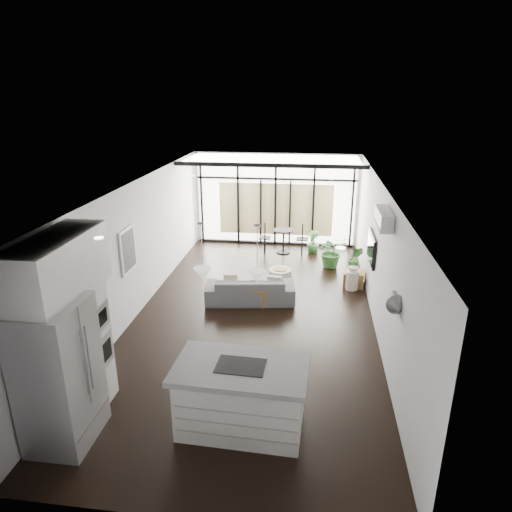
% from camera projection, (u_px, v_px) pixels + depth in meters
% --- Properties ---
extents(floor, '(5.00, 10.00, 0.00)m').
position_uv_depth(floor, '(254.00, 315.00, 9.76)').
color(floor, black).
rests_on(floor, ground).
extents(ceiling, '(5.00, 10.00, 0.00)m').
position_uv_depth(ceiling, '(254.00, 186.00, 8.81)').
color(ceiling, white).
rests_on(ceiling, ground).
extents(wall_left, '(0.02, 10.00, 2.80)m').
position_uv_depth(wall_left, '(137.00, 249.00, 9.59)').
color(wall_left, silver).
rests_on(wall_left, ground).
extents(wall_right, '(0.02, 10.00, 2.80)m').
position_uv_depth(wall_right, '(380.00, 260.00, 8.98)').
color(wall_right, silver).
rests_on(wall_right, ground).
extents(wall_back, '(5.00, 0.02, 2.80)m').
position_uv_depth(wall_back, '(276.00, 199.00, 13.95)').
color(wall_back, silver).
rests_on(wall_back, ground).
extents(wall_front, '(5.00, 0.02, 2.80)m').
position_uv_depth(wall_front, '(189.00, 419.00, 4.63)').
color(wall_front, silver).
rests_on(wall_front, ground).
extents(glazing, '(5.00, 0.20, 2.80)m').
position_uv_depth(glazing, '(275.00, 200.00, 13.83)').
color(glazing, black).
rests_on(glazing, ground).
extents(skylight, '(4.70, 1.90, 0.06)m').
position_uv_depth(skylight, '(273.00, 159.00, 12.55)').
color(skylight, white).
rests_on(skylight, ceiling).
extents(neighbour_building, '(3.50, 0.02, 1.60)m').
position_uv_depth(neighbour_building, '(276.00, 209.00, 14.00)').
color(neighbour_building, beige).
rests_on(neighbour_building, ground).
extents(island, '(1.88, 1.16, 1.00)m').
position_uv_depth(island, '(241.00, 397.00, 6.38)').
color(island, silver).
rests_on(island, floor).
extents(cooktop, '(0.69, 0.47, 0.01)m').
position_uv_depth(cooktop, '(241.00, 366.00, 6.21)').
color(cooktop, black).
rests_on(cooktop, island).
extents(fridge, '(0.79, 0.98, 2.03)m').
position_uv_depth(fridge, '(59.00, 374.00, 6.01)').
color(fridge, '#98989C').
rests_on(fridge, floor).
extents(appliance_column, '(0.58, 0.61, 2.26)m').
position_uv_depth(appliance_column, '(83.00, 337.00, 6.70)').
color(appliance_column, silver).
rests_on(appliance_column, floor).
extents(upper_cabinets, '(0.62, 1.75, 0.86)m').
position_uv_depth(upper_cabinets, '(58.00, 268.00, 5.96)').
color(upper_cabinets, silver).
rests_on(upper_cabinets, wall_left).
extents(pendant_left, '(0.26, 0.26, 0.18)m').
position_uv_depth(pendant_left, '(203.00, 274.00, 6.65)').
color(pendant_left, white).
rests_on(pendant_left, ceiling).
extents(pendant_right, '(0.26, 0.26, 0.18)m').
position_uv_depth(pendant_right, '(257.00, 276.00, 6.56)').
color(pendant_right, white).
rests_on(pendant_right, ceiling).
extents(sofa, '(2.07, 0.86, 0.79)m').
position_uv_depth(sofa, '(250.00, 285.00, 10.31)').
color(sofa, '#4A4A4C').
rests_on(sofa, floor).
extents(console_bench, '(1.27, 0.39, 0.40)m').
position_uv_depth(console_bench, '(240.00, 297.00, 10.18)').
color(console_bench, brown).
rests_on(console_bench, floor).
extents(pouf, '(0.56, 0.56, 0.45)m').
position_uv_depth(pouf, '(280.00, 278.00, 11.15)').
color(pouf, beige).
rests_on(pouf, floor).
extents(crate, '(0.54, 0.54, 0.37)m').
position_uv_depth(crate, '(354.00, 278.00, 11.22)').
color(crate, brown).
rests_on(crate, floor).
extents(plant_tall, '(1.05, 1.11, 0.70)m').
position_uv_depth(plant_tall, '(332.00, 255.00, 12.34)').
color(plant_tall, '#2D612A').
rests_on(plant_tall, floor).
extents(plant_med, '(0.64, 0.75, 0.37)m').
position_uv_depth(plant_med, '(313.00, 247.00, 13.50)').
color(plant_med, '#2D612A').
rests_on(plant_med, floor).
extents(plant_crate, '(0.44, 0.69, 0.29)m').
position_uv_depth(plant_crate, '(355.00, 266.00, 11.11)').
color(plant_crate, '#2D612A').
rests_on(plant_crate, crate).
extents(milk_can, '(0.32, 0.32, 0.58)m').
position_uv_depth(milk_can, '(352.00, 278.00, 10.96)').
color(milk_can, beige).
rests_on(milk_can, floor).
extents(bistro_set, '(1.40, 0.57, 0.67)m').
position_uv_depth(bistro_set, '(283.00, 242.00, 13.44)').
color(bistro_set, black).
rests_on(bistro_set, floor).
extents(tv, '(0.05, 1.10, 0.65)m').
position_uv_depth(tv, '(372.00, 248.00, 9.95)').
color(tv, black).
rests_on(tv, wall_right).
extents(ac_unit, '(0.22, 0.90, 0.30)m').
position_uv_depth(ac_unit, '(384.00, 219.00, 7.89)').
color(ac_unit, silver).
rests_on(ac_unit, wall_right).
extents(framed_art, '(0.04, 0.70, 0.90)m').
position_uv_depth(framed_art, '(128.00, 250.00, 9.07)').
color(framed_art, black).
rests_on(framed_art, wall_left).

